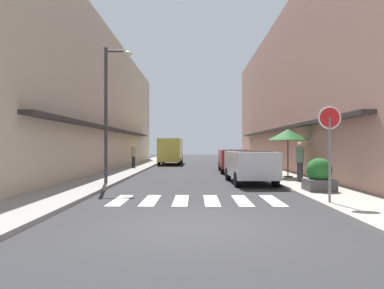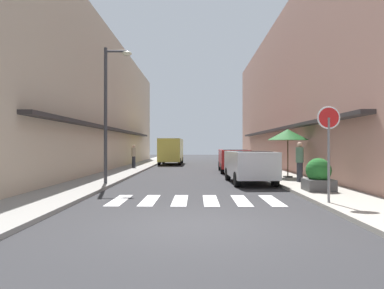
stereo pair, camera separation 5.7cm
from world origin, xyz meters
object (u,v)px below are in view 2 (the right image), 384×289
object	(u,v)px
delivery_van	(171,149)
pedestrian_walking_near	(300,161)
street_lamp	(110,101)
cafe_umbrella	(288,135)
parked_car_near	(249,163)
pedestrian_walking_far	(134,156)
parked_car_mid	(233,158)
round_street_sign	(329,129)
planter_corner	(319,176)

from	to	relation	value
delivery_van	pedestrian_walking_near	distance (m)	17.73
street_lamp	cafe_umbrella	size ratio (longest dim) A/B	2.37
parked_car_near	pedestrian_walking_far	world-z (taller)	pedestrian_walking_far
cafe_umbrella	pedestrian_walking_far	bearing A→B (deg)	140.16
parked_car_mid	delivery_van	distance (m)	10.44
delivery_van	pedestrian_walking_far	size ratio (longest dim) A/B	3.25
parked_car_near	round_street_sign	xyz separation A→B (m)	(1.30, -5.91, 1.27)
parked_car_mid	pedestrian_walking_near	distance (m)	7.37
cafe_umbrella	pedestrian_walking_far	size ratio (longest dim) A/B	1.46
parked_car_near	delivery_van	distance (m)	16.65
pedestrian_walking_near	parked_car_mid	bearing A→B (deg)	-1.87
street_lamp	pedestrian_walking_near	xyz separation A→B (m)	(8.26, 0.70, -2.56)
delivery_van	pedestrian_walking_far	distance (m)	6.88
cafe_umbrella	pedestrian_walking_near	size ratio (longest dim) A/B	1.39
round_street_sign	pedestrian_walking_far	size ratio (longest dim) A/B	1.62
delivery_van	round_street_sign	bearing A→B (deg)	-74.55
planter_corner	parked_car_mid	bearing A→B (deg)	100.79
pedestrian_walking_near	pedestrian_walking_far	xyz separation A→B (m)	(-9.18, 9.85, -0.05)
parked_car_near	cafe_umbrella	size ratio (longest dim) A/B	1.76
parked_car_mid	planter_corner	world-z (taller)	parked_car_mid
parked_car_near	cafe_umbrella	bearing A→B (deg)	38.74
parked_car_mid	round_street_sign	world-z (taller)	round_street_sign
parked_car_mid	pedestrian_walking_far	bearing A→B (deg)	158.18
delivery_van	street_lamp	world-z (taller)	street_lamp
parked_car_near	street_lamp	bearing A→B (deg)	-169.96
delivery_van	cafe_umbrella	world-z (taller)	cafe_umbrella
street_lamp	pedestrian_walking_far	distance (m)	10.91
planter_corner	pedestrian_walking_far	distance (m)	15.67
street_lamp	pedestrian_walking_near	bearing A→B (deg)	4.84
parked_car_mid	round_street_sign	xyz separation A→B (m)	(1.30, -12.57, 1.27)
parked_car_near	delivery_van	xyz separation A→B (m)	(-4.74, 15.95, 0.48)
round_street_sign	pedestrian_walking_far	distance (m)	17.53
planter_corner	pedestrian_walking_near	size ratio (longest dim) A/B	0.66
round_street_sign	planter_corner	world-z (taller)	round_street_sign
street_lamp	pedestrian_walking_near	distance (m)	8.68
parked_car_near	pedestrian_walking_far	size ratio (longest dim) A/B	2.57
parked_car_mid	planter_corner	distance (m)	10.24
pedestrian_walking_far	pedestrian_walking_near	bearing A→B (deg)	53.93
parked_car_mid	delivery_van	world-z (taller)	delivery_van
cafe_umbrella	pedestrian_walking_near	xyz separation A→B (m)	(-0.05, -2.15, -1.21)
parked_car_near	pedestrian_walking_far	distance (m)	11.79
parked_car_near	cafe_umbrella	xyz separation A→B (m)	(2.21, 1.77, 1.34)
cafe_umbrella	pedestrian_walking_far	distance (m)	12.09
parked_car_near	parked_car_mid	world-z (taller)	same
round_street_sign	pedestrian_walking_near	xyz separation A→B (m)	(0.86, 5.53, -1.14)
parked_car_near	street_lamp	world-z (taller)	street_lamp
delivery_van	round_street_sign	distance (m)	22.69
round_street_sign	planter_corner	xyz separation A→B (m)	(0.61, 2.52, -1.54)
pedestrian_walking_near	delivery_van	bearing A→B (deg)	3.98
parked_car_near	pedestrian_walking_near	xyz separation A→B (m)	(2.16, -0.38, 0.13)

